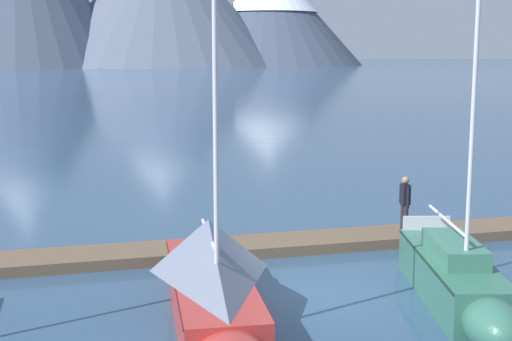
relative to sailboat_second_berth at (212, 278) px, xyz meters
name	(u,v)px	position (x,y,z in m)	size (l,w,h in m)	color
ground_plane	(318,295)	(2.74, 1.13, -0.98)	(700.00, 700.00, 0.00)	#2D4C6B
mountain_east_summit	(271,11)	(65.19, 234.85, 17.66)	(63.74, 63.74, 35.26)	#424C60
dock	(273,245)	(2.74, 5.13, -0.84)	(24.36, 2.13, 0.30)	brown
sailboat_second_berth	(212,278)	(0.00, 0.00, 0.00)	(2.18, 7.35, 8.10)	#B2332D
sailboat_mid_dock_port	(459,281)	(5.48, -0.47, -0.34)	(2.69, 6.46, 8.81)	#336B56
person_on_dock	(405,201)	(6.79, 5.05, 0.28)	(0.25, 0.59, 1.69)	#232328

